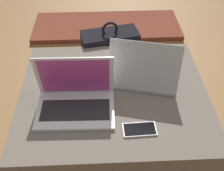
# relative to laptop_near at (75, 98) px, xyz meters

# --- Properties ---
(ground_plane) EXTENTS (14.00, 14.00, 0.00)m
(ground_plane) POSITION_rel_laptop_near_xyz_m (0.18, 0.08, -0.50)
(ground_plane) COLOR #9E7042
(ottoman) EXTENTS (0.94, 0.78, 0.45)m
(ottoman) POSITION_rel_laptop_near_xyz_m (0.18, 0.08, -0.27)
(ottoman) COLOR #3D3832
(ottoman) RESTS_ON ground_plane
(laptop_near) EXTENTS (0.36, 0.24, 0.24)m
(laptop_near) POSITION_rel_laptop_near_xyz_m (0.00, 0.00, 0.00)
(laptop_near) COLOR silver
(laptop_near) RESTS_ON ottoman
(laptop_far) EXTENTS (0.39, 0.32, 0.25)m
(laptop_far) POSITION_rel_laptop_near_xyz_m (0.34, 0.16, 0.00)
(laptop_far) COLOR #B7B7BC
(laptop_far) RESTS_ON ottoman
(cell_phone) EXTENTS (0.15, 0.08, 0.01)m
(cell_phone) POSITION_rel_laptop_near_xyz_m (0.28, -0.15, -0.05)
(cell_phone) COLOR white
(cell_phone) RESTS_ON ottoman
(backpack) EXTENTS (0.38, 0.25, 0.56)m
(backpack) POSITION_rel_laptop_near_xyz_m (0.18, 0.57, -0.27)
(backpack) COLOR black
(backpack) RESTS_ON ground_plane
(fireplace_hearth) EXTENTS (1.40, 0.50, 0.04)m
(fireplace_hearth) POSITION_rel_laptop_near_xyz_m (0.18, 1.40, -0.48)
(fireplace_hearth) COLOR brown
(fireplace_hearth) RESTS_ON ground_plane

